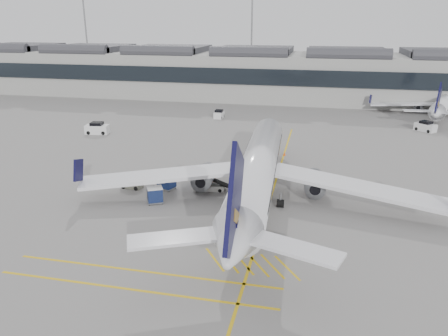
% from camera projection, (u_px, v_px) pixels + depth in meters
% --- Properties ---
extents(ground, '(220.00, 220.00, 0.00)m').
position_uv_depth(ground, '(164.00, 216.00, 44.33)').
color(ground, gray).
rests_on(ground, ground).
extents(terminal, '(200.00, 20.45, 12.40)m').
position_uv_depth(terminal, '(262.00, 73.00, 108.76)').
color(terminal, '#9E9E99').
rests_on(terminal, ground).
extents(light_masts, '(113.00, 0.60, 25.45)m').
position_uv_depth(light_masts, '(264.00, 36.00, 119.39)').
color(light_masts, slate).
rests_on(light_masts, ground).
extents(apron_markings, '(0.25, 60.00, 0.01)m').
position_uv_depth(apron_markings, '(273.00, 189.00, 51.51)').
color(apron_markings, gold).
rests_on(apron_markings, ground).
extents(airliner_main, '(39.27, 42.98, 11.42)m').
position_uv_depth(airliner_main, '(257.00, 170.00, 47.72)').
color(airliner_main, white).
rests_on(airliner_main, ground).
extents(airliner_far, '(27.57, 30.58, 8.45)m').
position_uv_depth(airliner_far, '(444.00, 104.00, 89.60)').
color(airliner_far, white).
rests_on(airliner_far, ground).
extents(belt_loader, '(4.46, 1.84, 1.79)m').
position_uv_depth(belt_loader, '(208.00, 186.00, 51.09)').
color(belt_loader, '#BBB9B1').
rests_on(belt_loader, ground).
extents(baggage_cart_a, '(1.94, 1.76, 1.69)m').
position_uv_depth(baggage_cart_a, '(253.00, 182.00, 51.11)').
color(baggage_cart_a, gray).
rests_on(baggage_cart_a, ground).
extents(baggage_cart_b, '(2.46, 2.31, 2.04)m').
position_uv_depth(baggage_cart_b, '(200.00, 175.00, 52.90)').
color(baggage_cart_b, gray).
rests_on(baggage_cart_b, ground).
extents(baggage_cart_c, '(2.33, 2.13, 2.01)m').
position_uv_depth(baggage_cart_c, '(167.00, 180.00, 51.14)').
color(baggage_cart_c, gray).
rests_on(baggage_cart_c, ground).
extents(baggage_cart_d, '(2.18, 2.05, 1.81)m').
position_uv_depth(baggage_cart_d, '(155.00, 195.00, 47.32)').
color(baggage_cart_d, gray).
rests_on(baggage_cart_d, ground).
extents(ramp_agent_a, '(0.75, 0.75, 1.76)m').
position_uv_depth(ramp_agent_a, '(214.00, 177.00, 52.86)').
color(ramp_agent_a, '#F0490C').
rests_on(ramp_agent_a, ground).
extents(ramp_agent_b, '(0.81, 0.64, 1.66)m').
position_uv_depth(ramp_agent_b, '(239.00, 186.00, 50.00)').
color(ramp_agent_b, '#ED520C').
rests_on(ramp_agent_b, ground).
extents(pushback_tug, '(2.51, 1.73, 1.32)m').
position_uv_depth(pushback_tug, '(132.00, 183.00, 51.67)').
color(pushback_tug, '#58584B').
rests_on(pushback_tug, ground).
extents(safety_cone_nose, '(0.39, 0.39, 0.55)m').
position_uv_depth(safety_cone_nose, '(284.00, 154.00, 64.02)').
color(safety_cone_nose, '#F24C0A').
rests_on(safety_cone_nose, ground).
extents(safety_cone_engine, '(0.32, 0.32, 0.44)m').
position_uv_depth(safety_cone_engine, '(307.00, 192.00, 49.92)').
color(safety_cone_engine, '#F24C0A').
rests_on(safety_cone_engine, ground).
extents(service_van_left, '(4.18, 2.51, 2.02)m').
position_uv_depth(service_van_left, '(97.00, 128.00, 76.04)').
color(service_van_left, silver).
rests_on(service_van_left, ground).
extents(service_van_mid, '(1.62, 3.19, 1.63)m').
position_uv_depth(service_van_mid, '(219.00, 114.00, 88.19)').
color(service_van_mid, silver).
rests_on(service_van_mid, ground).
extents(service_van_right, '(3.78, 3.74, 1.82)m').
position_uv_depth(service_van_right, '(425.00, 127.00, 77.76)').
color(service_van_right, silver).
rests_on(service_van_right, ground).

